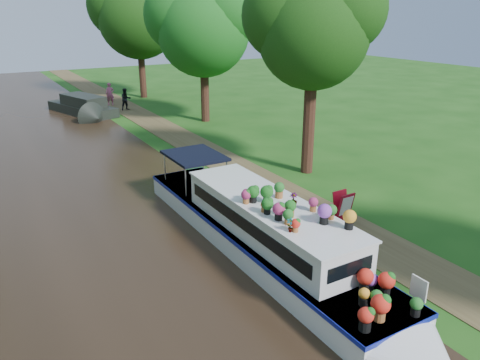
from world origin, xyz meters
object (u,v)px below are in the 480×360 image
(pedestrian_dark, at_px, (126,99))
(sandwich_board, at_px, (343,207))
(second_boat, at_px, (84,107))
(pedestrian_pink, at_px, (110,94))
(plant_boat, at_px, (269,233))

(pedestrian_dark, bearing_deg, sandwich_board, -90.49)
(second_boat, bearing_deg, pedestrian_pink, 26.17)
(sandwich_board, height_order, pedestrian_pink, pedestrian_pink)
(pedestrian_pink, height_order, pedestrian_dark, pedestrian_pink)
(plant_boat, distance_m, sandwich_board, 3.96)
(plant_boat, xyz_separation_m, second_boat, (0.08, 24.17, -0.29))
(sandwich_board, xyz_separation_m, pedestrian_dark, (-0.63, 23.19, 0.34))
(pedestrian_pink, bearing_deg, sandwich_board, -65.91)
(plant_boat, bearing_deg, sandwich_board, 13.43)
(plant_boat, height_order, pedestrian_dark, plant_boat)
(pedestrian_dark, bearing_deg, pedestrian_pink, 97.94)
(second_boat, bearing_deg, sandwich_board, -98.15)
(second_boat, xyz_separation_m, sandwich_board, (3.75, -23.26, -0.06))
(plant_boat, bearing_deg, pedestrian_pink, 84.12)
(second_boat, relative_size, sandwich_board, 7.30)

